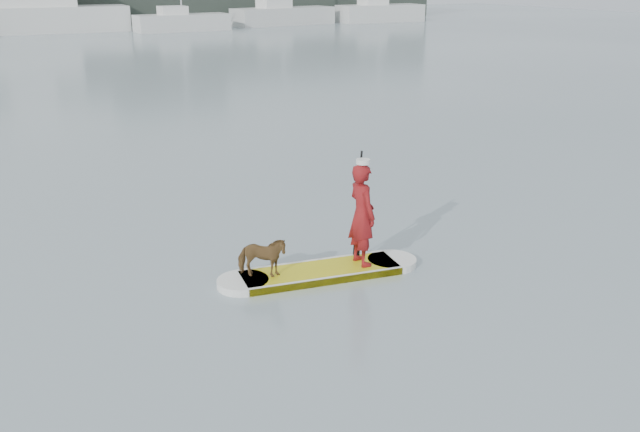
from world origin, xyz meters
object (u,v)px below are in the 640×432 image
dog (262,257)px  sailboat_e (181,21)px  paddler (362,214)px  sailboat_f (282,14)px  sailboat_g (380,11)px  motor_yacht_a (40,6)px  paddleboard (320,272)px

dog → sailboat_e: 48.72m
paddler → sailboat_f: bearing=-22.8°
paddler → sailboat_g: size_ratio=0.13×
sailboat_f → motor_yacht_a: (-19.61, 1.99, 1.04)m
sailboat_f → motor_yacht_a: bearing=168.4°
paddler → sailboat_g: 57.75m
dog → sailboat_f: bearing=6.4°
sailboat_g → paddleboard: bearing=-121.4°
paddler → motor_yacht_a: bearing=-1.3°
paddleboard → sailboat_g: 58.05m
dog → sailboat_e: bearing=15.7°
sailboat_e → motor_yacht_a: sailboat_e is taller
dog → paddler: bearing=-66.8°
motor_yacht_a → sailboat_g: bearing=-1.3°
dog → sailboat_g: 58.44m
paddleboard → sailboat_e: sailboat_e is taller
paddleboard → sailboat_g: (33.49, 47.40, 0.91)m
paddler → dog: paddler is taller
paddler → sailboat_e: sailboat_e is taller
paddleboard → sailboat_e: (14.12, 46.51, 0.70)m
paddleboard → sailboat_f: bearing=74.1°
paddler → dog: 1.72m
paddleboard → dog: size_ratio=4.24×
sailboat_e → dog: bearing=-107.7°
paddler → sailboat_g: (32.80, 47.53, 0.02)m
dog → sailboat_g: sailboat_g is taller
paddleboard → motor_yacht_a: bearing=95.5°
sailboat_g → sailboat_e: bearing=-173.5°
sailboat_f → sailboat_g: bearing=-11.9°
paddler → sailboat_e: 48.53m
paddleboard → paddler: bearing=0.0°
dog → paddleboard: bearing=-66.8°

